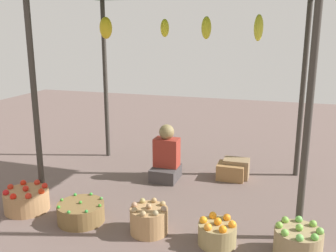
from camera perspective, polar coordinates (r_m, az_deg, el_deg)
The scene contains 10 objects.
ground_plane at distance 5.14m, azimuth 1.69°, elevation -9.04°, with size 14.00×14.00×0.00m, color brown.
market_stall_structure at distance 4.74m, azimuth 1.84°, elevation 17.56°, with size 3.28×2.10×2.53m.
vendor_person at distance 5.28m, azimuth -0.27°, elevation -4.90°, with size 0.36×0.44×0.78m.
basket_red_tomatoes at distance 4.74m, azimuth -20.53°, elevation -10.38°, with size 0.51×0.51×0.30m.
basket_green_chilies at distance 4.32m, azimuth -12.98°, elevation -12.56°, with size 0.51×0.51×0.24m.
basket_potatoes at distance 4.00m, azimuth -2.88°, elevation -13.93°, with size 0.39×0.39×0.32m.
basket_oranges at distance 3.84m, azimuth 7.44°, elevation -15.69°, with size 0.37×0.37×0.28m.
basket_green_apples at distance 3.81m, azimuth 19.00°, elevation -16.24°, with size 0.43×0.43×0.32m.
wooden_crate_near_vendor at distance 5.46m, azimuth 10.23°, elevation -6.29°, with size 0.35×0.25×0.27m, color #866B4B.
wooden_crate_stacked_rear at distance 5.42m, azimuth 9.47°, elevation -6.74°, with size 0.37×0.31×0.22m, color olive.
Camera 1 is at (1.28, -4.55, 2.01)m, focal length 40.44 mm.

